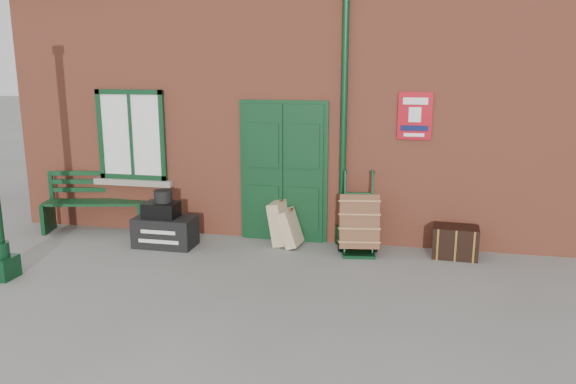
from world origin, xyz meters
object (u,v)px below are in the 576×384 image
(bench, at_px, (96,200))
(houdini_trunk, at_px, (165,232))
(porter_trolley, at_px, (359,223))
(dark_trunk, at_px, (455,242))

(bench, bearing_deg, houdini_trunk, -34.21)
(porter_trolley, relative_size, dark_trunk, 1.87)
(bench, height_order, dark_trunk, bench)
(houdini_trunk, xyz_separation_m, porter_trolley, (2.99, 0.32, 0.24))
(houdini_trunk, height_order, dark_trunk, same)
(bench, relative_size, houdini_trunk, 1.88)
(houdini_trunk, relative_size, dark_trunk, 1.45)
(porter_trolley, bearing_deg, houdini_trunk, 176.98)
(bench, bearing_deg, dark_trunk, -14.74)
(porter_trolley, height_order, dark_trunk, porter_trolley)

